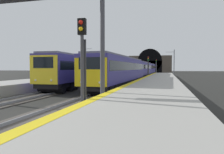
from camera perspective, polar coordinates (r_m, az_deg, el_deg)
The scene contains 13 objects.
ground_plane at distance 11.14m, azimuth -16.65°, elevation -10.20°, with size 320.00×320.00×0.00m, color black.
platform_right at distance 9.55m, azimuth 8.06°, elevation -9.29°, with size 112.00×4.98×0.97m, color #9E9B93.
platform_right_edge_strip at distance 9.96m, azimuth -4.91°, elevation -5.93°, with size 112.00×0.50×0.01m, color yellow.
track_main_line at distance 11.14m, azimuth -16.66°, elevation -10.00°, with size 160.00×3.02×0.21m.
train_main_approaching at distance 46.90m, azimuth 7.62°, elevation 2.17°, with size 61.44×3.47×3.81m.
train_adjacent_platform at distance 45.82m, azimuth 0.99°, elevation 2.26°, with size 56.38×3.30×4.82m.
railway_signal_near at distance 10.01m, azimuth -8.03°, elevation 4.53°, with size 0.39×0.38×4.72m.
railway_signal_mid at distance 45.84m, azimuth 9.76°, elevation 3.14°, with size 0.39×0.38×4.89m.
railway_signal_far at distance 81.71m, azimuth 11.87°, elevation 3.15°, with size 0.39×0.38×5.75m.
overhead_signal_gantry at distance 15.02m, azimuth -19.74°, elevation 15.44°, with size 0.70×9.20×7.72m.
tunnel_portal at distance 108.02m, azimuth 10.21°, elevation 3.45°, with size 2.59×21.29×11.95m.
catenary_mast_near at distance 57.43m, azimuth 16.38°, elevation 3.66°, with size 0.22×2.26×7.18m.
catenary_mast_far at distance 47.36m, azimuth -8.07°, elevation 4.04°, with size 0.22×2.42×7.22m.
Camera 1 is at (-9.29, -5.66, 2.43)m, focal length 33.82 mm.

